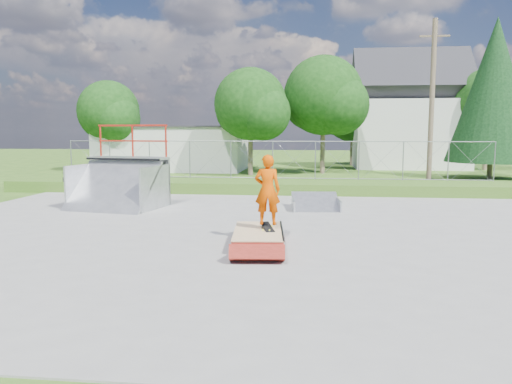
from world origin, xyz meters
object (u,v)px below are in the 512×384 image
grind_box (258,238)px  skater (267,193)px  flat_bank_ramp (316,203)px  quarter_pipe (116,167)px

grind_box → skater: bearing=37.3°
grind_box → flat_bank_ramp: (1.41, 5.67, 0.07)m
skater → flat_bank_ramp: bearing=-102.7°
grind_box → quarter_pipe: size_ratio=0.85×
flat_bank_ramp → grind_box: bearing=-109.0°
grind_box → quarter_pipe: bearing=132.6°
grind_box → skater: skater is taller
grind_box → flat_bank_ramp: 5.84m
skater → quarter_pipe: bearing=-40.3°
flat_bank_ramp → skater: 5.70m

